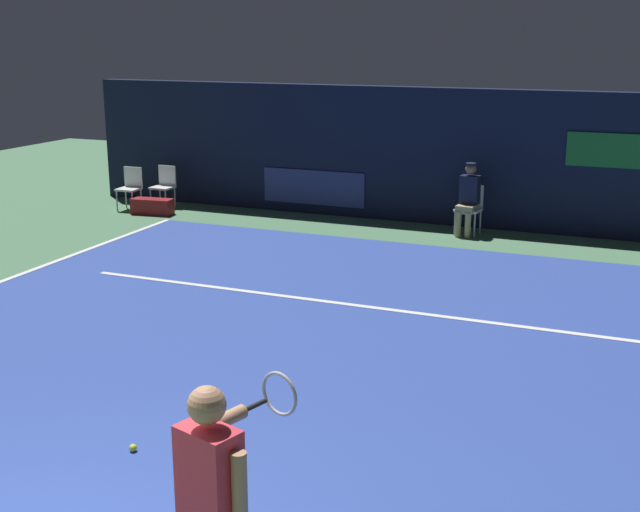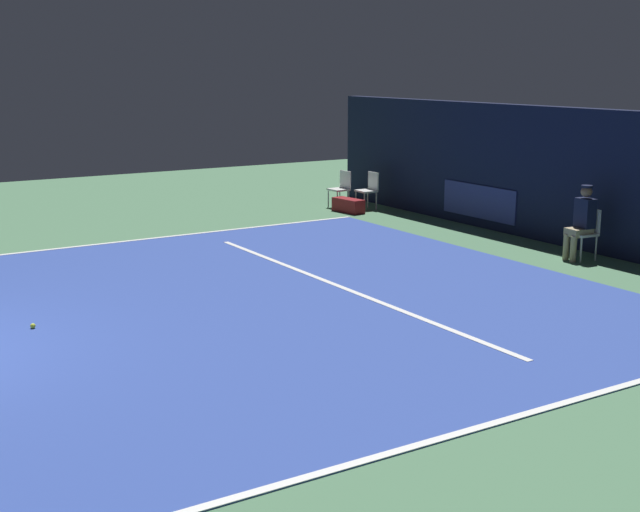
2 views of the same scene
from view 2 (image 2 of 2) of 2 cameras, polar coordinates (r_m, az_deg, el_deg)
name	(u,v)px [view 2 (image 2 of 2)]	position (r m, az deg, el deg)	size (l,w,h in m)	color
ground_plane	(227,305)	(12.38, -6.22, -3.28)	(31.01, 31.01, 0.00)	#4C7A56
court_surface	(227,305)	(12.38, -6.22, -3.25)	(10.36, 11.06, 0.01)	#2D479E
line_sideline_left	(466,431)	(8.30, 9.68, -11.39)	(0.10, 11.06, 0.01)	white
line_sideline_right	(110,243)	(17.03, -13.75, 0.85)	(0.10, 11.06, 0.01)	white
line_service	(340,286)	(13.29, 1.32, -2.04)	(8.08, 0.10, 0.01)	white
back_wall	(587,180)	(16.61, 17.30, 4.84)	(15.48, 0.33, 2.60)	#141933
line_judge_on_chair	(582,221)	(15.74, 17.00, 2.21)	(0.48, 0.56, 1.32)	white
courtside_chair_near	(369,188)	(20.54, 3.26, 4.52)	(0.45, 0.43, 0.88)	white
courtside_chair_far	(341,187)	(20.75, 1.41, 4.62)	(0.46, 0.43, 0.88)	white
tennis_ball	(33,326)	(11.81, -18.52, -4.42)	(0.07, 0.07, 0.07)	#CCE033
equipment_bag	(348,205)	(20.12, 1.89, 3.38)	(0.84, 0.32, 0.32)	maroon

